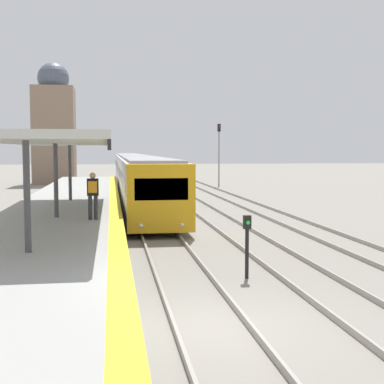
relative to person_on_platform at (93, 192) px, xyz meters
The scene contains 10 objects.
ground_plane 9.60m from the person_on_platform, 74.50° to the right, with size 240.00×240.00×0.00m, color gray.
track_platform_line 9.58m from the person_on_platform, 74.50° to the right, with size 1.51×120.00×0.15m.
track_middle_line 10.89m from the person_on_platform, 57.61° to the right, with size 1.50×120.00×0.15m.
station_platform 9.27m from the person_on_platform, 98.43° to the right, with size 4.78×80.00×0.96m.
platform_canopy 2.38m from the person_on_platform, 145.09° to the left, with size 4.00×16.91×2.89m.
person_on_platform is the anchor object (origin of this frame).
train_near 26.06m from the person_on_platform, 84.47° to the left, with size 2.62×49.80×3.00m.
signal_post_near 6.84m from the person_on_platform, 51.81° to the right, with size 0.20×0.21×1.69m.
signal_mast_far 31.54m from the person_on_platform, 70.44° to the left, with size 0.28×0.29×5.81m.
distant_domed_building 36.93m from the person_on_platform, 97.76° to the left, with size 4.05×4.05×12.09m.
Camera 1 is at (-1.86, -9.92, 3.42)m, focal length 50.00 mm.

